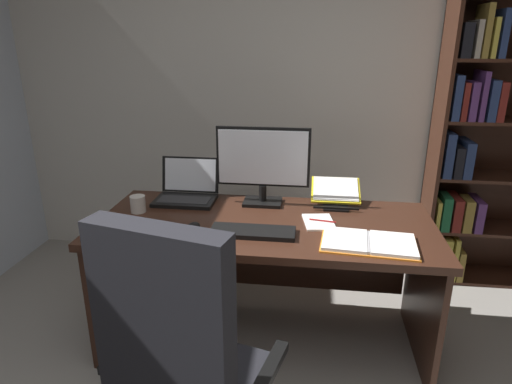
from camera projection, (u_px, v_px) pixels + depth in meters
wall_back at (286, 86)px, 3.20m from camera, size 4.67×0.12×2.65m
desk at (266, 248)px, 2.47m from camera, size 1.77×0.79×0.74m
bookshelf at (491, 122)px, 2.88m from camera, size 0.89×0.32×2.30m
office_chair at (184, 381)px, 1.60m from camera, size 0.68×0.60×1.14m
monitor at (263, 165)px, 2.51m from camera, size 0.53×0.16×0.45m
laptop at (187, 192)px, 2.62m from camera, size 0.35×0.28×0.24m
keyboard at (253, 232)px, 2.17m from camera, size 0.42×0.15×0.02m
computer_mouse at (193, 227)px, 2.21m from camera, size 0.06×0.10×0.04m
reading_stand_with_book at (336, 193)px, 2.57m from camera, size 0.28×0.28×0.12m
open_binder at (369, 243)px, 2.06m from camera, size 0.46×0.30×0.02m
notepad at (319, 222)px, 2.31m from camera, size 0.18×0.23×0.01m
pen at (323, 221)px, 2.30m from camera, size 0.14×0.03×0.01m
coffee_mug at (138, 204)px, 2.44m from camera, size 0.08×0.08×0.09m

